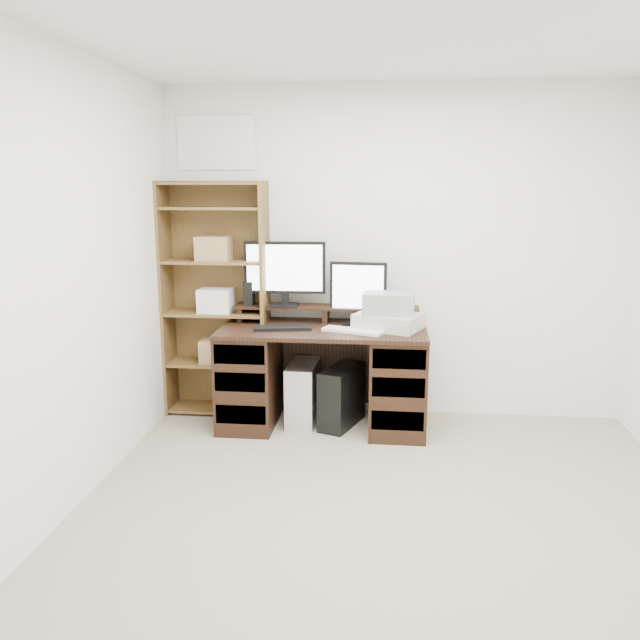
% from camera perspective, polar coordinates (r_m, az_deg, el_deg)
% --- Properties ---
extents(room, '(3.54, 4.04, 2.54)m').
position_cam_1_polar(room, '(2.82, 7.00, 1.72)').
color(room, tan).
rests_on(room, ground).
extents(desk, '(1.50, 0.70, 0.75)m').
position_cam_1_polar(desk, '(4.65, 0.28, -5.02)').
color(desk, black).
rests_on(desk, ground).
extents(riser_shelf, '(1.40, 0.22, 0.12)m').
position_cam_1_polar(riser_shelf, '(4.74, 0.54, 0.97)').
color(riser_shelf, black).
rests_on(riser_shelf, desk).
extents(monitor_wide, '(0.61, 0.16, 0.49)m').
position_cam_1_polar(monitor_wide, '(4.71, -3.24, 4.58)').
color(monitor_wide, black).
rests_on(monitor_wide, riser_shelf).
extents(monitor_small, '(0.43, 0.18, 0.46)m').
position_cam_1_polar(monitor_small, '(4.64, 3.50, 2.72)').
color(monitor_small, black).
rests_on(monitor_small, desk).
extents(speaker, '(0.08, 0.08, 0.18)m').
position_cam_1_polar(speaker, '(4.79, -6.50, 2.46)').
color(speaker, black).
rests_on(speaker, riser_shelf).
extents(keyboard_black, '(0.42, 0.21, 0.02)m').
position_cam_1_polar(keyboard_black, '(4.49, -3.45, -0.72)').
color(keyboard_black, black).
rests_on(keyboard_black, desk).
extents(keyboard_white, '(0.45, 0.27, 0.02)m').
position_cam_1_polar(keyboard_white, '(4.40, 3.01, -0.99)').
color(keyboard_white, silver).
rests_on(keyboard_white, desk).
extents(mouse, '(0.09, 0.07, 0.03)m').
position_cam_1_polar(mouse, '(4.39, 8.18, -1.05)').
color(mouse, white).
rests_on(mouse, desk).
extents(printer, '(0.54, 0.48, 0.11)m').
position_cam_1_polar(printer, '(4.52, 6.28, -0.11)').
color(printer, '#B8B0A0').
rests_on(printer, desk).
extents(basket, '(0.38, 0.29, 0.15)m').
position_cam_1_polar(basket, '(4.50, 6.32, 1.54)').
color(basket, gray).
rests_on(basket, printer).
extents(tower_silver, '(0.22, 0.47, 0.46)m').
position_cam_1_polar(tower_silver, '(4.75, -1.56, -6.64)').
color(tower_silver, silver).
rests_on(tower_silver, ground).
extents(tower_black, '(0.34, 0.49, 0.45)m').
position_cam_1_polar(tower_black, '(4.68, 1.98, -7.01)').
color(tower_black, black).
rests_on(tower_black, ground).
extents(bookshelf, '(0.80, 0.30, 1.80)m').
position_cam_1_polar(bookshelf, '(4.88, -9.44, 2.04)').
color(bookshelf, brown).
rests_on(bookshelf, ground).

